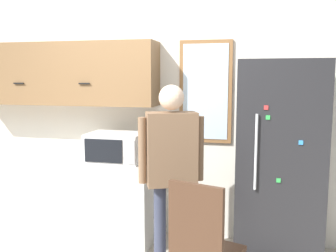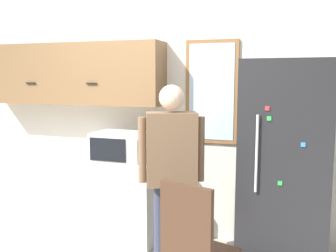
{
  "view_description": "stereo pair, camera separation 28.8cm",
  "coord_description": "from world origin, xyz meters",
  "px_view_note": "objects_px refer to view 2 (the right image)",
  "views": [
    {
      "loc": [
        1.02,
        -2.19,
        1.74
      ],
      "look_at": [
        0.27,
        0.96,
        1.32
      ],
      "focal_mm": 40.0,
      "sensor_mm": 36.0,
      "label": 1
    },
    {
      "loc": [
        1.3,
        -2.11,
        1.74
      ],
      "look_at": [
        0.27,
        0.96,
        1.32
      ],
      "focal_mm": 40.0,
      "sensor_mm": 36.0,
      "label": 2
    }
  ],
  "objects_px": {
    "person": "(172,159)",
    "chair": "(194,245)",
    "refrigerator": "(284,164)",
    "microwave": "(121,146)"
  },
  "relations": [
    {
      "from": "person",
      "to": "chair",
      "type": "distance_m",
      "value": 0.86
    },
    {
      "from": "person",
      "to": "refrigerator",
      "type": "distance_m",
      "value": 1.04
    },
    {
      "from": "microwave",
      "to": "chair",
      "type": "relative_size",
      "value": 0.55
    },
    {
      "from": "person",
      "to": "refrigerator",
      "type": "relative_size",
      "value": 0.88
    },
    {
      "from": "microwave",
      "to": "person",
      "type": "xyz_separation_m",
      "value": [
        0.67,
        -0.36,
        -0.01
      ]
    },
    {
      "from": "microwave",
      "to": "chair",
      "type": "bearing_deg",
      "value": -43.08
    },
    {
      "from": "microwave",
      "to": "chair",
      "type": "height_order",
      "value": "microwave"
    },
    {
      "from": "refrigerator",
      "to": "microwave",
      "type": "bearing_deg",
      "value": -177.77
    },
    {
      "from": "person",
      "to": "refrigerator",
      "type": "xyz_separation_m",
      "value": [
        0.94,
        0.43,
        -0.08
      ]
    },
    {
      "from": "person",
      "to": "refrigerator",
      "type": "bearing_deg",
      "value": 0.88
    }
  ]
}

